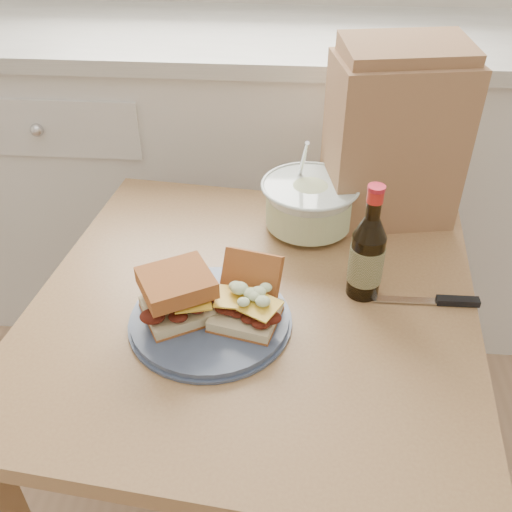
# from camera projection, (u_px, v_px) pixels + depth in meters

# --- Properties ---
(cabinet_run) EXTENTS (2.50, 0.64, 0.94)m
(cabinet_run) POSITION_uv_depth(u_px,v_px,m) (238.00, 174.00, 1.90)
(cabinet_run) COLOR white
(cabinet_run) RESTS_ON ground
(dining_table) EXTENTS (0.90, 0.90, 0.68)m
(dining_table) POSITION_uv_depth(u_px,v_px,m) (254.00, 339.00, 1.12)
(dining_table) COLOR #A67F4E
(dining_table) RESTS_ON ground
(plate) EXTENTS (0.28, 0.28, 0.02)m
(plate) POSITION_uv_depth(u_px,v_px,m) (210.00, 319.00, 1.01)
(plate) COLOR #43506C
(plate) RESTS_ON dining_table
(sandwich_left) EXTENTS (0.15, 0.15, 0.09)m
(sandwich_left) POSITION_uv_depth(u_px,v_px,m) (178.00, 295.00, 0.98)
(sandwich_left) COLOR beige
(sandwich_left) RESTS_ON plate
(sandwich_right) EXTENTS (0.13, 0.17, 0.09)m
(sandwich_right) POSITION_uv_depth(u_px,v_px,m) (247.00, 298.00, 0.99)
(sandwich_right) COLOR beige
(sandwich_right) RESTS_ON plate
(coleslaw_bowl) EXTENTS (0.21, 0.21, 0.21)m
(coleslaw_bowl) POSITION_uv_depth(u_px,v_px,m) (309.00, 206.00, 1.23)
(coleslaw_bowl) COLOR silver
(coleslaw_bowl) RESTS_ON dining_table
(beer_bottle) EXTENTS (0.06, 0.06, 0.23)m
(beer_bottle) POSITION_uv_depth(u_px,v_px,m) (367.00, 255.00, 1.03)
(beer_bottle) COLOR black
(beer_bottle) RESTS_ON dining_table
(knife) EXTENTS (0.20, 0.02, 0.01)m
(knife) POSITION_uv_depth(u_px,v_px,m) (444.00, 301.00, 1.05)
(knife) COLOR silver
(knife) RESTS_ON dining_table
(paper_bag) EXTENTS (0.30, 0.22, 0.35)m
(paper_bag) POSITION_uv_depth(u_px,v_px,m) (393.00, 142.00, 1.21)
(paper_bag) COLOR #9F704C
(paper_bag) RESTS_ON dining_table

